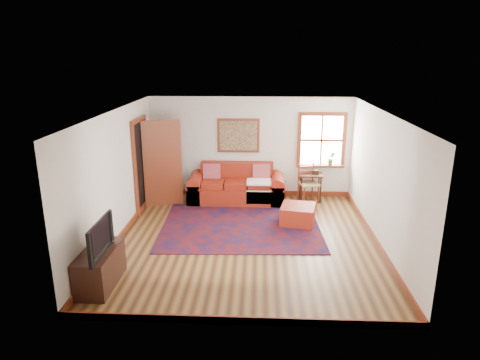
# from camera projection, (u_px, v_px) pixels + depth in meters

# --- Properties ---
(ground) EXTENTS (5.50, 5.50, 0.00)m
(ground) POSITION_uv_depth(u_px,v_px,m) (247.00, 239.00, 8.40)
(ground) COLOR #412611
(ground) RESTS_ON ground
(room_envelope) EXTENTS (5.04, 5.54, 2.52)m
(room_envelope) POSITION_uv_depth(u_px,v_px,m) (247.00, 158.00, 7.94)
(room_envelope) COLOR silver
(room_envelope) RESTS_ON ground
(window) EXTENTS (1.18, 0.20, 1.38)m
(window) POSITION_uv_depth(u_px,v_px,m) (323.00, 146.00, 10.53)
(window) COLOR white
(window) RESTS_ON ground
(doorway) EXTENTS (0.89, 1.08, 2.14)m
(doorway) POSITION_uv_depth(u_px,v_px,m) (154.00, 163.00, 9.90)
(doorway) COLOR black
(doorway) RESTS_ON ground
(framed_artwork) EXTENTS (1.05, 0.07, 0.85)m
(framed_artwork) POSITION_uv_depth(u_px,v_px,m) (238.00, 136.00, 10.56)
(framed_artwork) COLOR maroon
(framed_artwork) RESTS_ON ground
(persian_rug) EXTENTS (3.39, 2.76, 0.02)m
(persian_rug) POSITION_uv_depth(u_px,v_px,m) (241.00, 226.00, 9.01)
(persian_rug) COLOR #5A0E0C
(persian_rug) RESTS_ON ground
(red_leather_sofa) EXTENTS (2.32, 0.96, 0.91)m
(red_leather_sofa) POSITION_uv_depth(u_px,v_px,m) (237.00, 189.00, 10.53)
(red_leather_sofa) COLOR maroon
(red_leather_sofa) RESTS_ON ground
(red_ottoman) EXTENTS (0.81, 0.81, 0.40)m
(red_ottoman) POSITION_uv_depth(u_px,v_px,m) (298.00, 214.00, 9.14)
(red_ottoman) COLOR maroon
(red_ottoman) RESTS_ON ground
(side_table) EXTENTS (0.56, 0.42, 0.68)m
(side_table) POSITION_uv_depth(u_px,v_px,m) (311.00, 179.00, 10.46)
(side_table) COLOR #331911
(side_table) RESTS_ON ground
(ladder_back_chair) EXTENTS (0.55, 0.53, 0.94)m
(ladder_back_chair) POSITION_uv_depth(u_px,v_px,m) (308.00, 182.00, 10.39)
(ladder_back_chair) COLOR tan
(ladder_back_chair) RESTS_ON ground
(media_cabinet) EXTENTS (0.49, 1.08, 0.59)m
(media_cabinet) POSITION_uv_depth(u_px,v_px,m) (100.00, 268.00, 6.69)
(media_cabinet) COLOR #331911
(media_cabinet) RESTS_ON ground
(television) EXTENTS (0.13, 0.96, 0.55)m
(television) POSITION_uv_depth(u_px,v_px,m) (95.00, 238.00, 6.40)
(television) COLOR black
(television) RESTS_ON media_cabinet
(candle_hurricane) EXTENTS (0.12, 0.12, 0.18)m
(candle_hurricane) POSITION_uv_depth(u_px,v_px,m) (109.00, 236.00, 6.93)
(candle_hurricane) COLOR silver
(candle_hurricane) RESTS_ON media_cabinet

